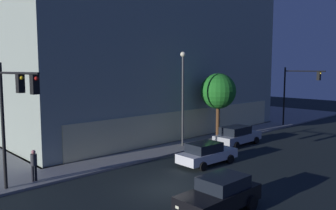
{
  "coord_description": "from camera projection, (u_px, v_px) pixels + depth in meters",
  "views": [
    {
      "loc": [
        -12.51,
        -13.02,
        6.62
      ],
      "look_at": [
        4.34,
        4.84,
        3.96
      ],
      "focal_mm": 36.34,
      "sensor_mm": 36.0,
      "label": 1
    }
  ],
  "objects": [
    {
      "name": "traffic_light_near_corner",
      "position": [
        14.0,
        104.0,
        16.93
      ],
      "size": [
        0.61,
        4.05,
        6.77
      ],
      "color": "black",
      "rests_on": "sidewalk_corner"
    },
    {
      "name": "car_black",
      "position": [
        220.0,
        194.0,
        15.58
      ],
      "size": [
        4.33,
        2.05,
        1.66
      ],
      "color": "black",
      "rests_on": "ground"
    },
    {
      "name": "car_silver",
      "position": [
        237.0,
        135.0,
        29.35
      ],
      "size": [
        4.82,
        2.08,
        1.65
      ],
      "color": "#B7BABF",
      "rests_on": "ground"
    },
    {
      "name": "sidewalk_tree",
      "position": [
        218.0,
        91.0,
        30.99
      ],
      "size": [
        3.25,
        3.25,
        6.02
      ],
      "color": "brown",
      "rests_on": "sidewalk_corner"
    },
    {
      "name": "street_lamp_sidewalk",
      "position": [
        183.0,
        87.0,
        28.04
      ],
      "size": [
        0.44,
        0.44,
        7.82
      ],
      "color": "#464646",
      "rests_on": "sidewalk_corner"
    },
    {
      "name": "traffic_light_far_corner",
      "position": [
        296.0,
        87.0,
        37.47
      ],
      "size": [
        0.64,
        4.76,
        6.59
      ],
      "color": "black",
      "rests_on": "sidewalk_corner"
    },
    {
      "name": "pedestrian_waiting",
      "position": [
        34.0,
        163.0,
        19.42
      ],
      "size": [
        0.36,
        0.36,
        1.83
      ],
      "color": "black",
      "rests_on": "sidewalk_corner"
    },
    {
      "name": "modern_building",
      "position": [
        115.0,
        36.0,
        39.43
      ],
      "size": [
        28.76,
        24.59,
        20.81
      ],
      "color": "#4C4C51",
      "rests_on": "ground"
    },
    {
      "name": "ground_plane",
      "position": [
        171.0,
        189.0,
        18.67
      ],
      "size": [
        120.0,
        120.0,
        0.0
      ],
      "primitive_type": "plane",
      "color": "black"
    },
    {
      "name": "car_white",
      "position": [
        207.0,
        153.0,
        23.41
      ],
      "size": [
        4.55,
        2.12,
        1.55
      ],
      "color": "silver",
      "rests_on": "ground"
    }
  ]
}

